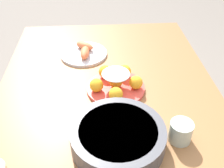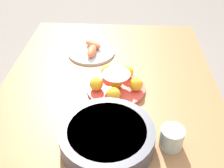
# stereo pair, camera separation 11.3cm
# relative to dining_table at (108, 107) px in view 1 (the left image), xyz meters

# --- Properties ---
(dining_table) EXTENTS (1.40, 0.98, 0.71)m
(dining_table) POSITION_rel_dining_table_xyz_m (0.00, 0.00, 0.00)
(dining_table) COLOR #936038
(dining_table) RESTS_ON ground_plane
(cake_plate) EXTENTS (0.26, 0.26, 0.10)m
(cake_plate) POSITION_rel_dining_table_xyz_m (-0.02, 0.03, 0.12)
(cake_plate) COLOR #E04C42
(cake_plate) RESTS_ON dining_table
(serving_bowl) EXTENTS (0.33, 0.33, 0.08)m
(serving_bowl) POSITION_rel_dining_table_xyz_m (0.29, 0.02, 0.13)
(serving_bowl) COLOR #4C4C51
(serving_bowl) RESTS_ON dining_table
(seafood_platter) EXTENTS (0.25, 0.25, 0.06)m
(seafood_platter) POSITION_rel_dining_table_xyz_m (-0.33, -0.11, 0.10)
(seafood_platter) COLOR silver
(seafood_platter) RESTS_ON dining_table
(cup_far) EXTENTS (0.08, 0.08, 0.08)m
(cup_far) POSITION_rel_dining_table_xyz_m (0.28, 0.24, 0.12)
(cup_far) COLOR beige
(cup_far) RESTS_ON dining_table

